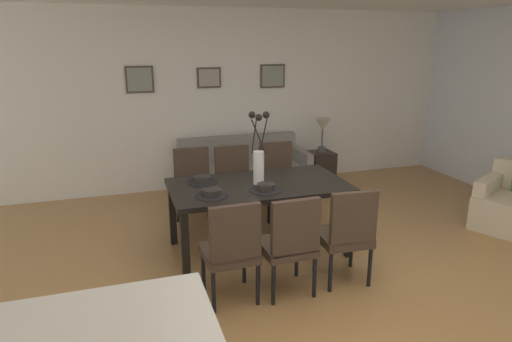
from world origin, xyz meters
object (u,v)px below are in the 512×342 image
bowl_far_left (266,186)px  framed_picture_center (209,78)px  dining_chair_far_right (235,181)px  dining_chair_near_left (232,247)px  framed_picture_right (273,76)px  dining_chair_mid_left (347,231)px  centerpiece_vase (259,157)px  dining_table (259,191)px  dining_chair_far_left (290,241)px  dining_chair_near_right (193,184)px  dining_chair_mid_right (278,176)px  framed_picture_left (140,79)px  table_lamp (323,128)px  bowl_near_left (211,192)px  bowl_near_right (202,179)px  side_table (321,168)px  sofa (244,175)px

bowl_far_left → framed_picture_center: (0.00, 2.51, 0.85)m
dining_chair_far_right → framed_picture_center: (0.02, 1.42, 1.12)m
dining_chair_near_left → framed_picture_center: bearing=80.7°
dining_chair_far_right → framed_picture_right: (0.99, 1.42, 1.12)m
dining_chair_mid_left → centerpiece_vase: 1.16m
centerpiece_vase → framed_picture_center: 2.37m
centerpiece_vase → dining_chair_far_right: bearing=91.6°
dining_table → dining_chair_near_left: dining_chair_near_left is taller
dining_chair_far_left → dining_chair_far_right: size_ratio=1.00×
framed_picture_center → dining_table: bearing=-90.0°
dining_chair_near_right → dining_chair_mid_right: (1.07, -0.01, 0.00)m
framed_picture_center → framed_picture_right: 0.97m
bowl_far_left → framed_picture_left: bearing=111.1°
bowl_far_left → framed_picture_left: size_ratio=0.45×
dining_chair_far_right → table_lamp: size_ratio=1.80×
dining_table → dining_chair_mid_left: dining_chair_mid_left is taller
dining_chair_far_left → dining_chair_mid_left: 0.56m
framed_picture_right → framed_picture_left: bearing=-180.0°
dining_chair_near_left → bowl_near_left: size_ratio=5.41×
bowl_near_left → dining_chair_near_left: bearing=-88.4°
dining_chair_mid_right → bowl_near_right: bearing=-148.1°
dining_chair_near_right → centerpiece_vase: (0.52, -0.91, 0.51)m
centerpiece_vase → dining_chair_far_left: bearing=-91.2°
centerpiece_vase → table_lamp: (1.61, 1.83, -0.13)m
dining_chair_far_right → centerpiece_vase: 1.01m
dining_table → framed_picture_right: framed_picture_right is taller
framed_picture_center → dining_chair_far_left: bearing=-90.3°
framed_picture_center → dining_chair_mid_right: bearing=-68.6°
dining_table → framed_picture_left: (-0.97, 2.30, 0.97)m
dining_chair_mid_left → framed_picture_right: (0.43, 3.18, 1.12)m
table_lamp → framed_picture_right: bearing=144.2°
bowl_near_right → side_table: (2.15, 1.62, -0.52)m
dining_chair_near_right → dining_chair_mid_left: size_ratio=1.00×
dining_chair_near_right → framed_picture_right: size_ratio=2.40×
sofa → table_lamp: (1.24, 0.02, 0.61)m
dining_chair_mid_right → centerpiece_vase: centerpiece_vase is taller
dining_chair_mid_left → centerpiece_vase: bearing=121.3°
centerpiece_vase → bowl_near_left: 0.63m
dining_chair_near_left → sofa: (0.89, 2.69, -0.23)m
dining_chair_near_left → side_table: (2.13, 2.71, -0.25)m
bowl_far_left → dining_chair_near_left: bearing=-128.4°
dining_chair_far_left → dining_chair_far_right: 1.79m
bowl_near_left → framed_picture_center: size_ratio=0.49×
dining_chair_far_left → table_lamp: bearing=59.4°
table_lamp → bowl_near_right: bearing=-143.0°
dining_chair_far_left → bowl_near_right: size_ratio=5.41×
dining_chair_mid_right → table_lamp: table_lamp is taller
dining_table → sofa: sofa is taller
bowl_near_right → framed_picture_right: 2.71m
dining_chair_far_left → framed_picture_left: 3.53m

